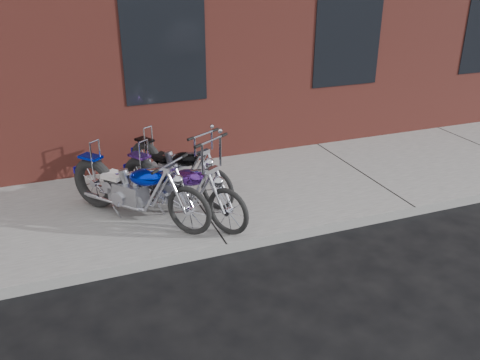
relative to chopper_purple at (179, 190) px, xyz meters
name	(u,v)px	position (x,y,z in m)	size (l,w,h in m)	color
ground	(227,254)	(0.36, -0.99, -0.57)	(120.00, 120.00, 0.00)	black
sidewalk	(195,202)	(0.36, 0.51, -0.49)	(22.00, 3.00, 0.15)	slate
chopper_purple	(179,190)	(0.00, 0.00, 0.00)	(1.35, 2.00, 1.30)	black
chopper_blue	(136,191)	(-0.59, 0.15, 0.02)	(1.63, 1.93, 1.05)	black
chopper_third	(177,170)	(0.16, 0.75, -0.02)	(1.18, 1.99, 1.13)	black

